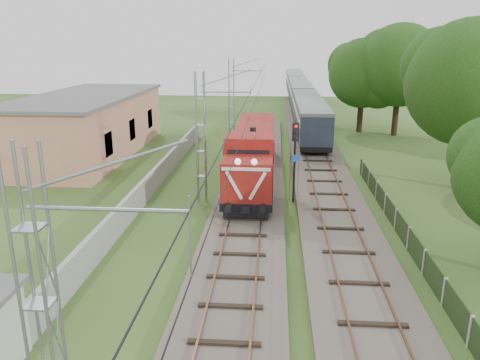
{
  "coord_description": "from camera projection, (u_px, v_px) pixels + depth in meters",
  "views": [
    {
      "loc": [
        1.49,
        -15.71,
        9.72
      ],
      "look_at": [
        -0.41,
        9.34,
        2.2
      ],
      "focal_mm": 35.0,
      "sensor_mm": 36.0,
      "label": 1
    }
  ],
  "objects": [
    {
      "name": "ground",
      "position": [
        232.0,
        305.0,
        17.9
      ],
      "size": [
        140.0,
        140.0,
        0.0
      ],
      "primitive_type": "plane",
      "color": "#2A491B",
      "rests_on": "ground"
    },
    {
      "name": "track_main",
      "position": [
        244.0,
        230.0,
        24.53
      ],
      "size": [
        4.2,
        70.0,
        0.45
      ],
      "color": "#6B6054",
      "rests_on": "ground"
    },
    {
      "name": "track_side",
      "position": [
        319.0,
        167.0,
        36.59
      ],
      "size": [
        4.2,
        80.0,
        0.45
      ],
      "color": "#6B6054",
      "rests_on": "ground"
    },
    {
      "name": "catenary",
      "position": [
        202.0,
        138.0,
        28.41
      ],
      "size": [
        3.31,
        70.0,
        8.0
      ],
      "color": "gray",
      "rests_on": "ground"
    },
    {
      "name": "boundary_wall",
      "position": [
        147.0,
        188.0,
        29.62
      ],
      "size": [
        0.25,
        40.0,
        1.5
      ],
      "primitive_type": "cube",
      "color": "#9E9E99",
      "rests_on": "ground"
    },
    {
      "name": "station_building",
      "position": [
        88.0,
        124.0,
        41.16
      ],
      "size": [
        8.4,
        20.4,
        5.22
      ],
      "color": "tan",
      "rests_on": "ground"
    },
    {
      "name": "fence",
      "position": [
        424.0,
        262.0,
        20.01
      ],
      "size": [
        0.12,
        32.0,
        1.2
      ],
      "color": "black",
      "rests_on": "ground"
    },
    {
      "name": "locomotive",
      "position": [
        253.0,
        153.0,
        32.69
      ],
      "size": [
        2.89,
        16.48,
        4.19
      ],
      "color": "black",
      "rests_on": "ground"
    },
    {
      "name": "coach_rake",
      "position": [
        300.0,
        92.0,
        69.09
      ],
      "size": [
        2.84,
        63.29,
        3.28
      ],
      "color": "black",
      "rests_on": "ground"
    },
    {
      "name": "signal_post",
      "position": [
        295.0,
        148.0,
        28.24
      ],
      "size": [
        0.53,
        0.44,
        5.08
      ],
      "color": "black",
      "rests_on": "ground"
    },
    {
      "name": "tree_b",
      "position": [
        472.0,
        85.0,
        30.04
      ],
      "size": [
        8.64,
        8.23,
        11.2
      ],
      "color": "#361F16",
      "rests_on": "ground"
    },
    {
      "name": "tree_c",
      "position": [
        364.0,
        74.0,
        49.91
      ],
      "size": [
        7.74,
        7.37,
        10.03
      ],
      "color": "#361F16",
      "rests_on": "ground"
    },
    {
      "name": "tree_d",
      "position": [
        401.0,
        66.0,
        47.78
      ],
      "size": [
        8.86,
        8.44,
        11.49
      ],
      "color": "#361F16",
      "rests_on": "ground"
    }
  ]
}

